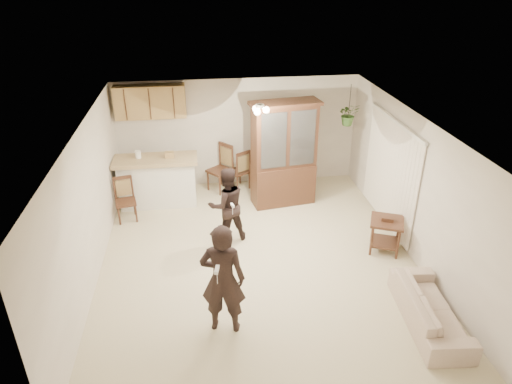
{
  "coord_description": "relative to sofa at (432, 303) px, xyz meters",
  "views": [
    {
      "loc": [
        -0.94,
        -6.72,
        4.77
      ],
      "look_at": [
        0.02,
        0.4,
        1.14
      ],
      "focal_mm": 32.0,
      "sensor_mm": 36.0,
      "label": 1
    }
  ],
  "objects": [
    {
      "name": "vertical_blinds",
      "position": [
        0.44,
        2.85,
        0.73
      ],
      "size": [
        0.06,
        2.3,
        2.1
      ],
      "primitive_type": null,
      "color": "white",
      "rests_on": "wall_right"
    },
    {
      "name": "adult",
      "position": [
        -2.99,
        0.3,
        0.53
      ],
      "size": [
        0.73,
        0.56,
        1.8
      ],
      "primitive_type": "imported",
      "rotation": [
        0.0,
        0.0,
        2.92
      ],
      "color": "black",
      "rests_on": "floor"
    },
    {
      "name": "wall_front",
      "position": [
        -2.27,
        -1.3,
        0.88
      ],
      "size": [
        5.5,
        0.02,
        2.5
      ],
      "primitive_type": "cube",
      "color": "silver",
      "rests_on": "ground"
    },
    {
      "name": "chair_hutch_left",
      "position": [
        -2.75,
        4.81,
        -0.06
      ],
      "size": [
        0.68,
        0.68,
        1.09
      ],
      "rotation": [
        0.0,
        0.0,
        -0.88
      ],
      "color": "#371D14",
      "rests_on": "floor"
    },
    {
      "name": "chair_bar",
      "position": [
        -4.74,
        3.69,
        -0.11
      ],
      "size": [
        0.47,
        0.47,
        0.91
      ],
      "rotation": [
        0.0,
        0.0,
        0.2
      ],
      "color": "#371D14",
      "rests_on": "floor"
    },
    {
      "name": "chair_hutch_right",
      "position": [
        -2.32,
        4.85,
        -0.09
      ],
      "size": [
        0.59,
        0.59,
        0.97
      ],
      "rotation": [
        0.0,
        0.0,
        3.7
      ],
      "color": "#371D14",
      "rests_on": "floor"
    },
    {
      "name": "upper_cabinets",
      "position": [
        -4.17,
        5.02,
        1.73
      ],
      "size": [
        1.5,
        0.34,
        0.7
      ],
      "primitive_type": "cube",
      "color": "olive",
      "rests_on": "wall_back"
    },
    {
      "name": "side_table",
      "position": [
        0.07,
        1.91,
        -0.04
      ],
      "size": [
        0.75,
        0.75,
        0.7
      ],
      "rotation": [
        0.0,
        0.0,
        -0.41
      ],
      "color": "#371D14",
      "rests_on": "floor"
    },
    {
      "name": "ceiling",
      "position": [
        -2.27,
        1.95,
        2.13
      ],
      "size": [
        5.5,
        6.5,
        0.02
      ],
      "primitive_type": "cube",
      "color": "silver",
      "rests_on": "wall_back"
    },
    {
      "name": "floor",
      "position": [
        -2.27,
        1.95,
        -0.37
      ],
      "size": [
        6.5,
        6.5,
        0.0
      ],
      "primitive_type": "plane",
      "color": "beige",
      "rests_on": "ground"
    },
    {
      "name": "controller_child",
      "position": [
        -2.67,
        2.34,
        0.54
      ],
      "size": [
        0.07,
        0.13,
        0.04
      ],
      "primitive_type": "cube",
      "rotation": [
        0.0,
        0.0,
        3.38
      ],
      "color": "white",
      "rests_on": "child"
    },
    {
      "name": "hanging_plant",
      "position": [
        0.03,
        4.35,
        1.48
      ],
      "size": [
        0.43,
        0.37,
        0.48
      ],
      "primitive_type": "imported",
      "color": "#2E5722",
      "rests_on": "ceiling"
    },
    {
      "name": "breakfast_bar",
      "position": [
        -4.12,
        4.3,
        0.13
      ],
      "size": [
        1.6,
        0.55,
        1.0
      ],
      "primitive_type": "cube",
      "color": "white",
      "rests_on": "floor"
    },
    {
      "name": "wall_left",
      "position": [
        -5.02,
        1.95,
        0.88
      ],
      "size": [
        0.02,
        6.5,
        2.5
      ],
      "primitive_type": "cube",
      "color": "silver",
      "rests_on": "ground"
    },
    {
      "name": "sofa",
      "position": [
        0.0,
        0.0,
        0.0
      ],
      "size": [
        0.9,
        1.93,
        0.73
      ],
      "primitive_type": "imported",
      "rotation": [
        0.0,
        0.0,
        1.48
      ],
      "color": "beige",
      "rests_on": "floor"
    },
    {
      "name": "child",
      "position": [
        -2.75,
        2.68,
        0.31
      ],
      "size": [
        0.76,
        0.65,
        1.35
      ],
      "primitive_type": "imported",
      "rotation": [
        0.0,
        0.0,
        3.38
      ],
      "color": "black",
      "rests_on": "floor"
    },
    {
      "name": "plant_cord",
      "position": [
        0.03,
        4.35,
        1.81
      ],
      "size": [
        0.01,
        0.01,
        0.65
      ],
      "primitive_type": "cylinder",
      "color": "black",
      "rests_on": "ceiling"
    },
    {
      "name": "bar_top",
      "position": [
        -4.12,
        4.3,
        0.68
      ],
      "size": [
        1.75,
        0.7,
        0.08
      ],
      "primitive_type": "cube",
      "color": "tan",
      "rests_on": "breakfast_bar"
    },
    {
      "name": "controller_adult",
      "position": [
        -3.07,
        -0.09,
        0.96
      ],
      "size": [
        0.08,
        0.16,
        0.05
      ],
      "primitive_type": "cube",
      "rotation": [
        0.0,
        0.0,
        2.92
      ],
      "color": "white",
      "rests_on": "adult"
    },
    {
      "name": "wall_right",
      "position": [
        0.48,
        1.95,
        0.88
      ],
      "size": [
        0.02,
        6.5,
        2.5
      ],
      "primitive_type": "cube",
      "color": "silver",
      "rests_on": "ground"
    },
    {
      "name": "china_hutch",
      "position": [
        -1.42,
        4.03,
        0.76
      ],
      "size": [
        1.51,
        0.76,
        2.27
      ],
      "rotation": [
        0.0,
        0.0,
        0.15
      ],
      "color": "#371D14",
      "rests_on": "floor"
    },
    {
      "name": "wall_back",
      "position": [
        -2.27,
        5.2,
        0.88
      ],
      "size": [
        5.5,
        0.02,
        2.5
      ],
      "primitive_type": "cube",
      "color": "silver",
      "rests_on": "ground"
    },
    {
      "name": "ceiling_fixture",
      "position": [
        -2.07,
        3.15,
        2.03
      ],
      "size": [
        0.36,
        0.36,
        0.2
      ],
      "primitive_type": null,
      "color": "beige",
      "rests_on": "ceiling"
    }
  ]
}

